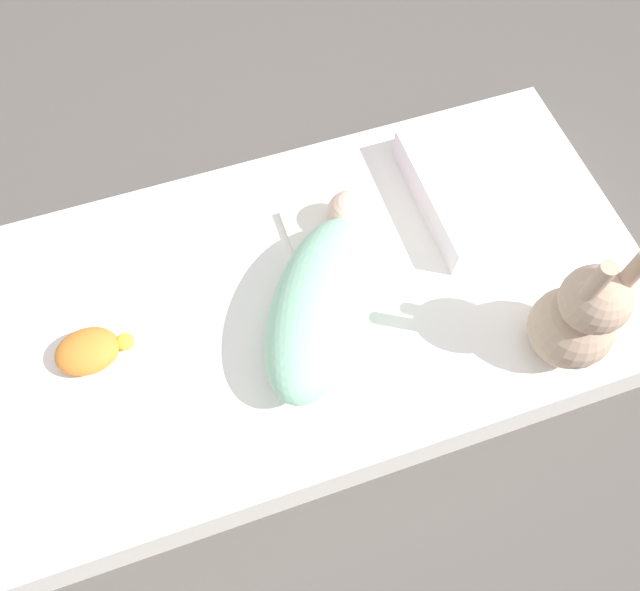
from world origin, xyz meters
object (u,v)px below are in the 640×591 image
pillow (482,184)px  turtle_plush (90,353)px  swaddled_baby (323,299)px  bunny_plush (579,318)px

pillow → turtle_plush: bearing=-172.3°
swaddled_baby → turtle_plush: swaddled_baby is taller
turtle_plush → bunny_plush: bearing=-16.5°
bunny_plush → turtle_plush: bearing=163.5°
pillow → swaddled_baby: bearing=-158.3°
swaddled_baby → turtle_plush: 0.51m
swaddled_baby → turtle_plush: (-0.51, 0.06, -0.05)m
pillow → bunny_plush: size_ratio=1.04×
swaddled_baby → bunny_plush: size_ratio=1.39×
swaddled_baby → pillow: swaddled_baby is taller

